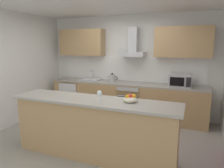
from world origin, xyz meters
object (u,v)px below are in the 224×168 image
object	(u,v)px
kettle	(112,78)
range_hood	(133,47)
microwave	(180,80)
wine_glass	(99,94)
refrigerator	(73,96)
oven	(131,100)
fruit_bowl	(130,99)
sink	(91,79)

from	to	relation	value
kettle	range_hood	bearing A→B (deg)	18.52
range_hood	microwave	bearing A→B (deg)	-7.62
kettle	wine_glass	xyz separation A→B (m)	(0.61, -2.08, 0.11)
wine_glass	range_hood	bearing A→B (deg)	93.06
refrigerator	kettle	world-z (taller)	kettle
range_hood	kettle	bearing A→B (deg)	-161.48
refrigerator	range_hood	bearing A→B (deg)	4.46
oven	range_hood	xyz separation A→B (m)	(0.00, 0.13, 1.33)
refrigerator	oven	bearing A→B (deg)	0.09
range_hood	fruit_bowl	distance (m)	2.29
refrigerator	wine_glass	bearing A→B (deg)	-49.34
range_hood	wine_glass	world-z (taller)	range_hood
microwave	range_hood	bearing A→B (deg)	172.38
sink	range_hood	xyz separation A→B (m)	(1.12, 0.12, 0.86)
refrigerator	kettle	size ratio (longest dim) A/B	2.94
kettle	range_hood	world-z (taller)	range_hood
kettle	range_hood	size ratio (longest dim) A/B	0.40
microwave	range_hood	size ratio (longest dim) A/B	0.69
kettle	oven	bearing A→B (deg)	3.95
oven	sink	xyz separation A→B (m)	(-1.12, 0.01, 0.47)
oven	fruit_bowl	world-z (taller)	fruit_bowl
wine_glass	kettle	bearing A→B (deg)	106.26
microwave	wine_glass	bearing A→B (deg)	-116.82
sink	kettle	xyz separation A→B (m)	(0.63, -0.04, 0.08)
sink	fruit_bowl	world-z (taller)	sink
oven	fruit_bowl	distance (m)	2.12
sink	wine_glass	world-z (taller)	wine_glass
fruit_bowl	sink	bearing A→B (deg)	130.57
microwave	wine_glass	distance (m)	2.34
fruit_bowl	refrigerator	bearing A→B (deg)	139.19
microwave	kettle	xyz separation A→B (m)	(-1.66, -0.01, -0.04)
refrigerator	microwave	distance (m)	2.94
kettle	fruit_bowl	xyz separation A→B (m)	(1.05, -1.92, 0.03)
sink	kettle	bearing A→B (deg)	-4.05
wine_glass	microwave	bearing A→B (deg)	63.18
refrigerator	fruit_bowl	size ratio (longest dim) A/B	3.86
kettle	wine_glass	bearing A→B (deg)	-73.74
range_hood	fruit_bowl	world-z (taller)	range_hood
range_hood	refrigerator	bearing A→B (deg)	-175.54
wine_glass	sink	bearing A→B (deg)	120.20
refrigerator	range_hood	distance (m)	2.18
sink	fruit_bowl	distance (m)	2.59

